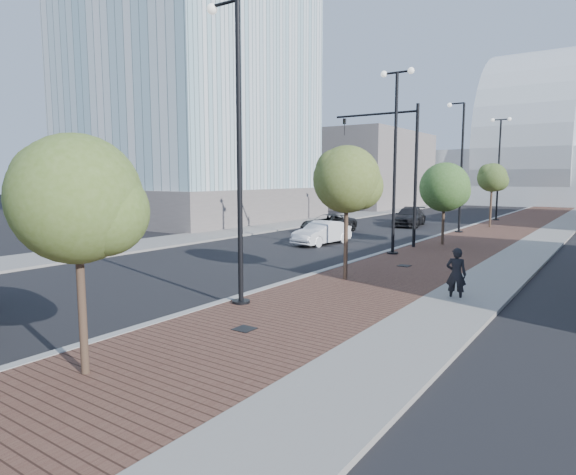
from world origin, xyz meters
The scene contains 22 objects.
sidewalk centered at (3.50, 40.00, 0.06)m, with size 7.00×140.00×0.12m, color #4C2D23.
concrete_strip centered at (6.20, 40.00, 0.07)m, with size 2.40×140.00×0.13m, color slate.
curb centered at (0.00, 40.00, 0.07)m, with size 0.30×140.00×0.14m, color gray.
west_sidewalk centered at (-13.00, 40.00, 0.06)m, with size 4.00×140.00×0.12m, color slate.
white_sedan centered at (-4.61, 23.68, 0.70)m, with size 1.48×4.23×1.40m, color silver.
dark_car_mid centered at (-7.59, 29.62, 0.66)m, with size 2.17×4.71×1.31m, color black.
dark_car_far centered at (-4.41, 37.51, 0.75)m, with size 2.11×5.18×1.50m, color black.
pedestrian centered at (5.90, 14.53, 0.88)m, with size 0.64×0.42×1.76m, color black.
streetlight_1 centered at (0.49, 10.00, 4.34)m, with size 1.44×0.56×9.21m.
streetlight_2 centered at (0.60, 22.00, 4.82)m, with size 1.72×0.56×9.28m.
streetlight_3 centered at (0.49, 34.00, 4.34)m, with size 1.44×0.56×9.21m.
streetlight_4 centered at (0.60, 46.00, 4.82)m, with size 1.72×0.56×9.28m.
traffic_mast centered at (-0.30, 25.00, 4.98)m, with size 5.09×0.20×8.00m.
tree_0 centered at (1.65, 4.02, 3.59)m, with size 2.53×2.50×4.85m.
tree_1 centered at (1.65, 15.02, 3.92)m, with size 2.55×2.53×5.20m.
tree_2 centered at (1.65, 27.02, 3.44)m, with size 2.84×2.84×4.87m.
tree_3 centered at (1.65, 39.02, 3.97)m, with size 2.29×2.22×5.10m.
tower_podium centered at (-24.00, 32.00, 1.50)m, with size 19.00×19.00×3.00m, color #5F5855.
convention_center centered at (-2.00, 85.00, 6.00)m, with size 50.00×30.00×50.00m.
commercial_block_nw centered at (-20.00, 60.00, 5.00)m, with size 14.00×20.00×10.00m, color slate.
utility_cover_1 centered at (2.40, 8.00, 0.13)m, with size 0.50×0.50×0.02m, color black.
utility_cover_2 centered at (2.40, 19.00, 0.13)m, with size 0.50×0.50×0.02m, color black.
Camera 1 is at (10.27, -1.39, 4.02)m, focal length 30.46 mm.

